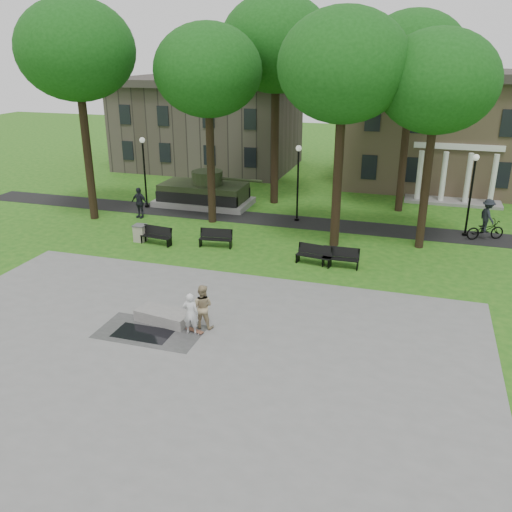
{
  "coord_description": "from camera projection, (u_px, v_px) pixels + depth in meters",
  "views": [
    {
      "loc": [
        7.68,
        -19.71,
        10.15
      ],
      "look_at": [
        0.96,
        2.07,
        1.4
      ],
      "focal_mm": 38.0,
      "sensor_mm": 36.0,
      "label": 1
    }
  ],
  "objects": [
    {
      "name": "tree_1",
      "position": [
        208.0,
        71.0,
        30.73
      ],
      "size": [
        6.2,
        6.2,
        11.63
      ],
      "color": "black",
      "rests_on": "ground"
    },
    {
      "name": "cyclist",
      "position": [
        486.0,
        223.0,
        30.48
      ],
      "size": [
        2.29,
        1.57,
        2.35
      ],
      "rotation": [
        0.0,
        0.0,
        1.99
      ],
      "color": "black",
      "rests_on": "ground"
    },
    {
      "name": "friend_watching",
      "position": [
        202.0,
        307.0,
        20.74
      ],
      "size": [
        0.9,
        0.72,
        1.77
      ],
      "primitive_type": "imported",
      "rotation": [
        0.0,
        0.0,
        3.2
      ],
      "color": "tan",
      "rests_on": "plaza"
    },
    {
      "name": "plaza",
      "position": [
        170.0,
        360.0,
        18.87
      ],
      "size": [
        22.0,
        16.0,
        0.02
      ],
      "primitive_type": "cube",
      "color": "gray",
      "rests_on": "ground"
    },
    {
      "name": "trash_bin",
      "position": [
        140.0,
        233.0,
        30.36
      ],
      "size": [
        0.67,
        0.67,
        0.96
      ],
      "rotation": [
        0.0,
        0.0,
        0.01
      ],
      "color": "#9D9981",
      "rests_on": "ground"
    },
    {
      "name": "puddle",
      "position": [
        143.0,
        333.0,
        20.59
      ],
      "size": [
        2.2,
        1.2,
        0.0
      ],
      "primitive_type": "cube",
      "color": "black",
      "rests_on": "plaza"
    },
    {
      "name": "building_left",
      "position": [
        209.0,
        126.0,
        48.72
      ],
      "size": [
        15.0,
        10.0,
        7.2
      ],
      "primitive_type": "cube",
      "color": "#4C443D",
      "rests_on": "ground"
    },
    {
      "name": "footpath",
      "position": [
        288.0,
        221.0,
        34.04
      ],
      "size": [
        44.0,
        2.6,
        0.01
      ],
      "primitive_type": "cube",
      "color": "black",
      "rests_on": "ground"
    },
    {
      "name": "tree_0",
      "position": [
        76.0,
        51.0,
        31.08
      ],
      "size": [
        6.8,
        6.8,
        12.97
      ],
      "color": "black",
      "rests_on": "ground"
    },
    {
      "name": "park_bench_2",
      "position": [
        314.0,
        254.0,
        27.1
      ],
      "size": [
        1.85,
        0.81,
        1.0
      ],
      "rotation": [
        0.0,
        0.0,
        -0.16
      ],
      "color": "black",
      "rests_on": "ground"
    },
    {
      "name": "park_bench_3",
      "position": [
        341.0,
        257.0,
        26.75
      ],
      "size": [
        1.8,
        0.54,
        1.0
      ],
      "rotation": [
        0.0,
        0.0,
        0.01
      ],
      "color": "black",
      "rests_on": "ground"
    },
    {
      "name": "lamp_right",
      "position": [
        471.0,
        189.0,
        30.42
      ],
      "size": [
        0.36,
        0.36,
        4.73
      ],
      "color": "black",
      "rests_on": "ground"
    },
    {
      "name": "skateboard",
      "position": [
        195.0,
        331.0,
        20.69
      ],
      "size": [
        0.8,
        0.42,
        0.07
      ],
      "primitive_type": "cube",
      "rotation": [
        0.0,
        0.0,
        -0.3
      ],
      "color": "brown",
      "rests_on": "plaza"
    },
    {
      "name": "tree_5",
      "position": [
        413.0,
        57.0,
        32.8
      ],
      "size": [
        6.4,
        6.4,
        12.44
      ],
      "color": "black",
      "rests_on": "ground"
    },
    {
      "name": "pedestrian_walker",
      "position": [
        139.0,
        203.0,
        34.44
      ],
      "size": [
        1.22,
        0.68,
        1.97
      ],
      "primitive_type": "imported",
      "rotation": [
        0.0,
        0.0,
        -0.18
      ],
      "color": "black",
      "rests_on": "ground"
    },
    {
      "name": "tree_2",
      "position": [
        344.0,
        67.0,
        26.62
      ],
      "size": [
        6.6,
        6.6,
        12.16
      ],
      "color": "black",
      "rests_on": "ground"
    },
    {
      "name": "concrete_block",
      "position": [
        164.0,
        316.0,
        21.44
      ],
      "size": [
        2.33,
        1.32,
        0.45
      ],
      "primitive_type": "cube",
      "rotation": [
        0.0,
        0.0,
        -0.15
      ],
      "color": "gray",
      "rests_on": "plaza"
    },
    {
      "name": "tank_monument",
      "position": [
        204.0,
        193.0,
        37.3
      ],
      "size": [
        7.45,
        3.4,
        2.4
      ],
      "color": "gray",
      "rests_on": "ground"
    },
    {
      "name": "park_bench_0",
      "position": [
        157.0,
        235.0,
        29.9
      ],
      "size": [
        1.84,
        0.74,
        1.0
      ],
      "rotation": [
        0.0,
        0.0,
        -0.12
      ],
      "color": "black",
      "rests_on": "ground"
    },
    {
      "name": "lamp_mid",
      "position": [
        298.0,
        177.0,
        33.17
      ],
      "size": [
        0.36,
        0.36,
        4.73
      ],
      "color": "black",
      "rests_on": "ground"
    },
    {
      "name": "park_bench_1",
      "position": [
        216.0,
        238.0,
        29.49
      ],
      "size": [
        1.84,
        0.73,
        1.0
      ],
      "rotation": [
        0.0,
        0.0,
        0.12
      ],
      "color": "black",
      "rests_on": "ground"
    },
    {
      "name": "ground",
      "position": [
        221.0,
        300.0,
        23.34
      ],
      "size": [
        120.0,
        120.0,
        0.0
      ],
      "primitive_type": "plane",
      "color": "#1E5614",
      "rests_on": "ground"
    },
    {
      "name": "tree_3",
      "position": [
        438.0,
        82.0,
        26.53
      ],
      "size": [
        6.0,
        6.0,
        11.19
      ],
      "color": "black",
      "rests_on": "ground"
    },
    {
      "name": "skateboarder",
      "position": [
        191.0,
        313.0,
        20.33
      ],
      "size": [
        0.66,
        0.49,
        1.66
      ],
      "primitive_type": "imported",
      "rotation": [
        0.0,
        0.0,
        3.31
      ],
      "color": "silver",
      "rests_on": "plaza"
    },
    {
      "name": "building_right",
      "position": [
        457.0,
        128.0,
        42.22
      ],
      "size": [
        17.0,
        12.0,
        8.6
      ],
      "color": "#9E8460",
      "rests_on": "ground"
    },
    {
      "name": "tree_4",
      "position": [
        276.0,
        45.0,
        34.44
      ],
      "size": [
        7.2,
        7.2,
        13.5
      ],
      "color": "black",
      "rests_on": "ground"
    },
    {
      "name": "lamp_left",
      "position": [
        144.0,
        167.0,
        36.06
      ],
      "size": [
        0.36,
        0.36,
        4.73
      ],
      "color": "black",
      "rests_on": "ground"
    }
  ]
}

